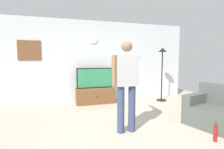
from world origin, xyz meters
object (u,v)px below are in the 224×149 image
object	(u,v)px
tv_stand	(95,96)
television	(95,78)
beverage_bottle	(215,133)
floor_lamp	(162,63)
person_standing_nearer_lamp	(126,81)
wall_clock	(93,39)
framed_picture	(29,50)

from	to	relation	value
tv_stand	television	distance (m)	0.57
television	beverage_bottle	size ratio (longest dim) A/B	3.34
floor_lamp	beverage_bottle	xyz separation A→B (m)	(-0.77, -2.84, -1.15)
person_standing_nearer_lamp	beverage_bottle	size ratio (longest dim) A/B	5.07
beverage_bottle	tv_stand	bearing A→B (deg)	115.11
television	wall_clock	xyz separation A→B (m)	(-0.00, 0.24, 1.27)
television	framed_picture	xyz separation A→B (m)	(-1.95, 0.25, 0.88)
tv_stand	person_standing_nearer_lamp	world-z (taller)	person_standing_nearer_lamp
tv_stand	framed_picture	xyz separation A→B (m)	(-1.95, 0.30, 1.45)
tv_stand	beverage_bottle	xyz separation A→B (m)	(1.48, -3.16, -0.10)
television	floor_lamp	distance (m)	2.33
wall_clock	floor_lamp	distance (m)	2.47
floor_lamp	beverage_bottle	size ratio (longest dim) A/B	5.20
tv_stand	television	size ratio (longest dim) A/B	1.05
framed_picture	beverage_bottle	size ratio (longest dim) A/B	1.86
tv_stand	person_standing_nearer_lamp	size ratio (longest dim) A/B	0.69
television	person_standing_nearer_lamp	bearing A→B (deg)	-86.29
tv_stand	beverage_bottle	distance (m)	3.50
wall_clock	beverage_bottle	bearing A→B (deg)	-66.77
tv_stand	television	world-z (taller)	television
beverage_bottle	floor_lamp	bearing A→B (deg)	74.80
framed_picture	person_standing_nearer_lamp	size ratio (longest dim) A/B	0.37
tv_stand	beverage_bottle	world-z (taller)	tv_stand
wall_clock	floor_lamp	xyz separation A→B (m)	(2.26, -0.61, -0.79)
tv_stand	beverage_bottle	size ratio (longest dim) A/B	3.52
television	wall_clock	bearing A→B (deg)	90.00
wall_clock	floor_lamp	bearing A→B (deg)	-15.20
person_standing_nearer_lamp	beverage_bottle	bearing A→B (deg)	-32.02
person_standing_nearer_lamp	television	bearing A→B (deg)	93.71
person_standing_nearer_lamp	tv_stand	bearing A→B (deg)	93.79
tv_stand	person_standing_nearer_lamp	bearing A→B (deg)	-86.21
person_standing_nearer_lamp	floor_lamp	bearing A→B (deg)	43.75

